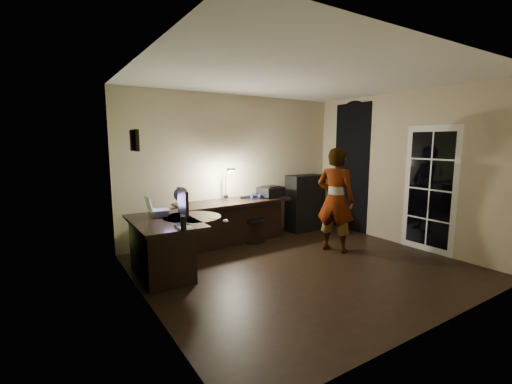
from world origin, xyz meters
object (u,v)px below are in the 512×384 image
cabinet (305,203)px  office_chair (253,219)px  desk_left (165,248)px  desk_right (234,222)px  monitor (182,212)px  person (336,200)px

cabinet → office_chair: cabinet is taller
desk_left → desk_right: (1.55, 0.82, 0.00)m
monitor → person: bearing=7.4°
desk_left → cabinet: bearing=15.4°
desk_right → office_chair: 0.35m
monitor → office_chair: (1.78, 1.16, -0.54)m
person → cabinet: bearing=-44.7°
office_chair → cabinet: bearing=14.3°
desk_left → desk_right: desk_right is taller
desk_right → cabinet: size_ratio=1.81×
desk_right → person: 1.85m
desk_left → desk_right: 1.75m
desk_right → monitor: (-1.45, -1.27, 0.56)m
cabinet → monitor: size_ratio=2.29×
monitor → person: (2.66, -0.05, -0.08)m
desk_right → office_chair: size_ratio=2.52×
desk_right → monitor: 2.01m
cabinet → person: person is taller
desk_left → office_chair: bearing=21.6°
cabinet → office_chair: size_ratio=1.40×
desk_right → cabinet: 1.69m
desk_left → cabinet: cabinet is taller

